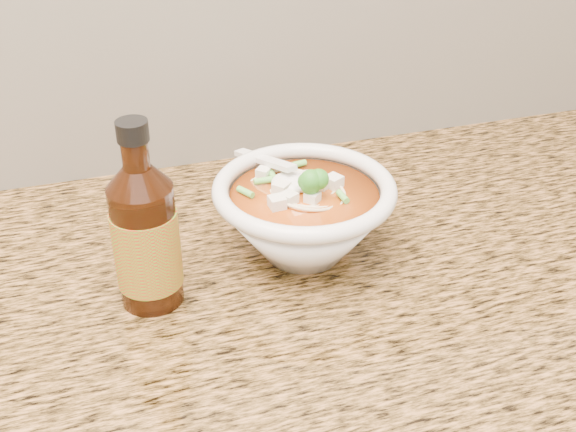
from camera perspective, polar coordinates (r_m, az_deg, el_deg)
name	(u,v)px	position (r m, az deg, el deg)	size (l,w,h in m)	color
soup_bowl	(304,217)	(0.86, 1.26, -0.05)	(0.22, 0.24, 0.12)	silver
hot_sauce_bottle	(146,238)	(0.78, -11.17, -1.68)	(0.09, 0.09, 0.22)	#381707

